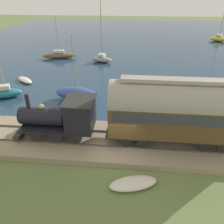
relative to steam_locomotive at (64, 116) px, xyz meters
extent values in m
plane|color=#607542|center=(-1.41, -3.94, -2.19)|extent=(200.00, 200.00, 0.00)
cube|color=navy|center=(42.83, -3.94, -2.19)|extent=(80.00, 80.00, 0.01)
cube|color=gray|center=(0.00, -3.94, -1.97)|extent=(5.05, 56.00, 0.43)
cube|color=#4C4742|center=(-0.91, -3.94, -1.70)|extent=(0.07, 54.88, 0.12)
cube|color=#4C4742|center=(0.91, -3.94, -1.70)|extent=(0.07, 54.88, 0.12)
cylinder|color=black|center=(-0.91, -0.97, -1.18)|extent=(0.12, 0.91, 0.91)
cylinder|color=black|center=(0.91, -0.97, -1.18)|extent=(0.12, 0.91, 0.91)
cylinder|color=black|center=(-0.91, 0.47, -1.18)|extent=(0.12, 0.91, 0.91)
cylinder|color=black|center=(0.91, 0.47, -1.18)|extent=(0.12, 0.91, 0.91)
cylinder|color=black|center=(-0.91, 1.90, -1.18)|extent=(0.12, 0.91, 0.91)
cylinder|color=black|center=(0.91, 1.90, -1.18)|extent=(0.12, 0.91, 0.91)
cube|color=black|center=(0.00, 0.47, -0.80)|extent=(2.32, 5.22, 0.12)
cylinder|color=black|center=(0.00, 1.51, -0.10)|extent=(1.30, 3.13, 1.30)
cylinder|color=black|center=(0.00, 3.12, -0.10)|extent=(1.23, 0.08, 1.23)
cylinder|color=black|center=(0.00, 2.45, 1.07)|extent=(0.29, 0.29, 1.03)
sphere|color=tan|center=(0.00, 1.51, 0.69)|extent=(0.36, 0.36, 0.36)
cube|color=black|center=(0.00, -1.23, 0.25)|extent=(2.22, 1.83, 2.00)
cube|color=#282828|center=(0.00, -1.23, 1.30)|extent=(2.42, 2.07, 0.10)
cube|color=#2D2823|center=(0.00, 3.33, -1.46)|extent=(2.12, 0.44, 0.32)
cylinder|color=black|center=(-0.91, -10.80, -1.26)|extent=(0.12, 0.76, 0.76)
cylinder|color=black|center=(0.91, -10.80, -1.26)|extent=(0.12, 0.76, 0.76)
cylinder|color=black|center=(-0.91, -9.66, -1.26)|extent=(0.12, 0.76, 0.76)
cylinder|color=black|center=(0.91, -9.66, -1.26)|extent=(0.12, 0.76, 0.76)
cylinder|color=black|center=(-0.91, -5.59, -1.26)|extent=(0.12, 0.76, 0.76)
cylinder|color=black|center=(0.91, -5.59, -1.26)|extent=(0.12, 0.76, 0.76)
cylinder|color=black|center=(-0.91, -4.45, -1.26)|extent=(0.12, 0.76, 0.76)
cylinder|color=black|center=(0.91, -4.45, -1.26)|extent=(0.12, 0.76, 0.76)
cube|color=black|center=(0.00, -7.62, -0.95)|extent=(2.08, 9.07, 0.16)
cube|color=#4C381E|center=(0.00, -7.62, 0.37)|extent=(2.31, 8.70, 2.48)
cube|color=#2D333D|center=(0.00, -7.62, 0.80)|extent=(2.34, 8.16, 0.69)
cylinder|color=gray|center=(0.00, -7.62, 1.61)|extent=(2.43, 8.70, 2.43)
cube|color=gray|center=(0.00, -7.62, 2.94)|extent=(0.81, 7.25, 0.24)
ellipsoid|color=#1E707A|center=(6.96, 8.49, -1.70)|extent=(2.47, 3.48, 0.96)
cube|color=silver|center=(6.96, 8.49, -1.00)|extent=(1.10, 1.20, 0.45)
ellipsoid|color=gold|center=(40.48, -23.72, -1.63)|extent=(3.50, 4.02, 1.11)
cylinder|color=#9E8460|center=(40.48, -23.72, 2.29)|extent=(0.10, 0.10, 6.71)
cube|color=silver|center=(40.48, -23.72, -0.85)|extent=(1.49, 1.50, 0.45)
ellipsoid|color=brown|center=(22.78, 7.74, -1.72)|extent=(2.14, 5.81, 0.92)
cylinder|color=#9E8460|center=(22.78, 7.74, 1.48)|extent=(0.10, 0.10, 5.48)
cube|color=silver|center=(22.78, 7.74, -1.04)|extent=(0.99, 1.80, 0.45)
ellipsoid|color=gray|center=(21.22, 0.32, -1.73)|extent=(2.40, 3.61, 0.90)
cylinder|color=#9E8460|center=(21.22, 0.32, 2.67)|extent=(0.10, 0.10, 7.91)
cube|color=silver|center=(21.22, 0.32, -1.06)|extent=(1.15, 1.21, 0.45)
ellipsoid|color=#335199|center=(7.19, 0.98, -1.50)|extent=(2.03, 4.47, 1.37)
cylinder|color=#9E8460|center=(7.19, 0.98, 1.78)|extent=(0.10, 0.10, 5.17)
ellipsoid|color=#B7B2A3|center=(5.05, -10.30, -1.98)|extent=(2.02, 2.68, 0.40)
ellipsoid|color=silver|center=(11.65, 8.65, -1.95)|extent=(2.70, 2.96, 0.47)
ellipsoid|color=#B7B2A3|center=(11.23, -5.03, -1.92)|extent=(2.85, 2.27, 0.53)
ellipsoid|color=beige|center=(-3.85, -5.05, -1.97)|extent=(1.88, 3.00, 0.44)
camera|label=1|loc=(-12.94, -4.73, 7.69)|focal=35.00mm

